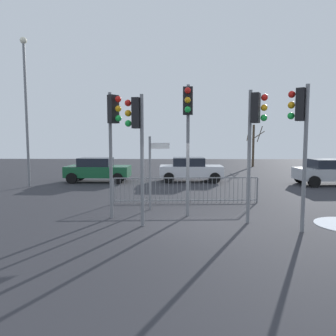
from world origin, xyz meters
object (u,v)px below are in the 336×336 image
Objects in this scene: traffic_light_foreground_left at (255,126)px; traffic_light_foreground_right at (113,127)px; car_silver_near at (330,172)px; direction_sign_post at (152,169)px; traffic_light_mid_left at (188,120)px; traffic_light_rear_right at (301,125)px; car_white_trailing at (190,169)px; traffic_light_mid_right at (137,130)px; street_lamp at (26,98)px; bare_tree_left at (253,144)px; car_green_far at (98,169)px.

traffic_light_foreground_right is (-4.43, 0.56, 0.01)m from traffic_light_foreground_left.
car_silver_near is at bearing 168.69° from traffic_light_foreground_left.
traffic_light_mid_left is at bearing -56.45° from direction_sign_post.
car_white_trailing is at bearing 47.54° from traffic_light_rear_right.
traffic_light_rear_right is at bearing 157.89° from traffic_light_mid_left.
car_white_trailing is at bearing -3.93° from traffic_light_mid_right.
traffic_light_foreground_left is 2.16m from traffic_light_mid_left.
traffic_light_rear_right is 0.94× the size of traffic_light_mid_left.
traffic_light_mid_left is 1.12× the size of traffic_light_mid_right.
bare_tree_left is (15.28, 12.33, -2.65)m from street_lamp.
traffic_light_foreground_left is 12.86m from street_lamp.
traffic_light_foreground_right is at bearing -48.91° from street_lamp.
direction_sign_post is 0.34× the size of street_lamp.
traffic_light_mid_right is 13.28m from car_silver_near.
car_silver_near is (9.94, 8.55, -2.14)m from traffic_light_mid_right.
car_green_far is at bearing -54.51° from traffic_light_mid_left.
traffic_light_mid_right is 1.45× the size of direction_sign_post.
traffic_light_rear_right is 5.67m from traffic_light_foreground_right.
traffic_light_rear_right reaches higher than bare_tree_left.
traffic_light_mid_right is at bearing -48.41° from street_lamp.
car_white_trailing is (-1.43, 9.65, -2.26)m from traffic_light_foreground_left.
traffic_light_mid_right is (0.87, -0.86, -0.14)m from traffic_light_foreground_right.
traffic_light_mid_left is 1.94m from traffic_light_mid_right.
traffic_light_rear_right is 1.09× the size of car_white_trailing.
traffic_light_foreground_right is 0.52× the size of street_lamp.
traffic_light_foreground_left is 0.52× the size of street_lamp.
car_silver_near is (9.66, 6.29, -0.78)m from direction_sign_post.
traffic_light_mid_right is at bearing -142.17° from car_silver_near.
traffic_light_foreground_right is at bearing 53.43° from traffic_light_mid_right.
traffic_light_foreground_right is 1.05× the size of traffic_light_mid_right.
traffic_light_mid_left is at bearing -46.65° from traffic_light_mid_right.
car_white_trailing is at bearing 4.39° from car_green_far.
traffic_light_foreground_left is 1.04× the size of traffic_light_mid_right.
street_lamp is (-10.39, 7.39, 1.74)m from traffic_light_foreground_left.
street_lamp reaches higher than direction_sign_post.
car_green_far is at bearing 72.81° from traffic_light_rear_right.
traffic_light_foreground_right reaches higher than car_white_trailing.
traffic_light_mid_left reaches higher than direction_sign_post.
bare_tree_left is (3.81, 20.49, -0.92)m from traffic_light_rear_right.
traffic_light_rear_right is at bearing -49.61° from car_green_far.
traffic_light_foreground_left is 4.46m from traffic_light_foreground_right.
street_lamp is (-6.83, 7.69, 1.87)m from traffic_light_mid_right.
car_green_far is at bearing 102.62° from direction_sign_post.
car_silver_near and car_white_trailing have the same top height.
traffic_light_mid_left is 1.62× the size of direction_sign_post.
traffic_light_mid_left reaches higher than car_silver_near.
street_lamp is at bearing -179.93° from car_silver_near.
traffic_light_foreground_right is (-5.51, 1.33, -0.00)m from traffic_light_rear_right.
street_lamp is at bearing -98.97° from traffic_light_foreground_left.
street_lamp is 1.95× the size of bare_tree_left.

